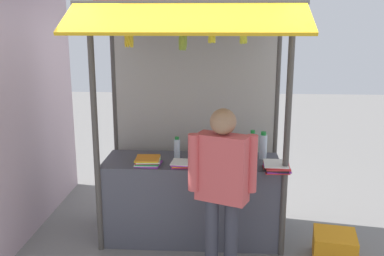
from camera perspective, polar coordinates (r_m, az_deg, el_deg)
ground_plane at (r=4.99m, az=0.00°, el=-13.85°), size 20.00×20.00×0.00m
stall_counter at (r=4.81m, az=0.00°, el=-9.19°), size 1.85×0.66×0.88m
stall_structure at (r=4.63m, az=0.13°, el=6.35°), size 2.05×1.59×2.83m
water_bottle_back_left at (r=4.86m, az=7.83°, el=-1.97°), size 0.08×0.08×0.27m
water_bottle_back_right at (r=4.70m, az=-1.96°, el=-2.61°), size 0.07×0.07×0.23m
water_bottle_front_right at (r=4.73m, az=9.19°, el=-2.33°), size 0.08×0.08×0.30m
magazine_stack_left at (r=4.42m, az=6.77°, el=-4.80°), size 0.23×0.33×0.07m
magazine_stack_center at (r=4.53m, az=-5.75°, el=-4.27°), size 0.28×0.29×0.07m
magazine_stack_far_left at (r=4.47m, az=-1.38°, el=-4.66°), size 0.23×0.25×0.04m
magazine_stack_far_right at (r=4.42m, az=10.90°, el=-4.93°), size 0.27×0.31×0.07m
banana_bunch_leftmost at (r=3.99m, az=2.61°, el=11.94°), size 0.10×0.10×0.24m
banana_bunch_rightmost at (r=4.07m, az=-8.17°, el=11.47°), size 0.11×0.11×0.28m
banana_bunch_inner_right at (r=4.01m, az=-1.20°, el=11.19°), size 0.10×0.10×0.30m
banana_bunch_inner_left at (r=4.00m, az=6.67°, el=11.69°), size 0.09×0.09×0.24m
vendor_person at (r=3.90m, az=3.93°, el=-6.64°), size 0.60×0.35×1.59m
plastic_crate at (r=4.71m, az=17.96°, el=-14.46°), size 0.47×0.47×0.28m
neighbour_wall at (r=5.23m, az=-20.73°, el=5.41°), size 0.20×2.40×3.27m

